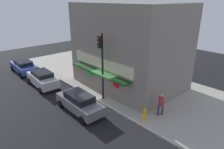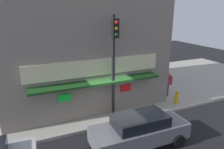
% 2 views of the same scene
% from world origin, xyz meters
% --- Properties ---
extents(ground_plane, '(50.91, 50.91, 0.00)m').
position_xyz_m(ground_plane, '(0.00, 0.00, 0.00)').
color(ground_plane, black).
extents(sidewalk, '(33.94, 10.13, 0.17)m').
position_xyz_m(sidewalk, '(0.00, 5.07, 0.09)').
color(sidewalk, '#A39E93').
rests_on(sidewalk, ground_plane).
extents(corner_building, '(10.13, 7.99, 8.06)m').
position_xyz_m(corner_building, '(-0.68, 4.75, 4.20)').
color(corner_building, gray).
rests_on(corner_building, sidewalk).
extents(traffic_light, '(0.32, 0.58, 5.81)m').
position_xyz_m(traffic_light, '(0.11, 0.50, 3.86)').
color(traffic_light, black).
rests_on(traffic_light, sidewalk).
extents(fire_hydrant, '(0.49, 0.25, 0.93)m').
position_xyz_m(fire_hydrant, '(4.76, 0.66, 0.62)').
color(fire_hydrant, gold).
rests_on(fire_hydrant, sidewalk).
extents(trash_can, '(0.53, 0.53, 0.85)m').
position_xyz_m(trash_can, '(3.40, 2.33, 0.60)').
color(trash_can, '#2D2D2D').
rests_on(trash_can, sidewalk).
extents(pedestrian, '(0.58, 0.51, 1.77)m').
position_xyz_m(pedestrian, '(5.13, 2.12, 1.15)').
color(pedestrian, navy).
rests_on(pedestrian, sidewalk).
extents(potted_plant_by_doorway, '(0.53, 0.53, 0.86)m').
position_xyz_m(potted_plant_by_doorway, '(1.91, 2.89, 0.66)').
color(potted_plant_by_doorway, brown).
rests_on(potted_plant_by_doorway, sidewalk).
extents(parked_car_silver, '(4.44, 2.18, 1.61)m').
position_xyz_m(parked_car_silver, '(-6.43, -2.02, 0.85)').
color(parked_car_silver, '#B7B7BC').
rests_on(parked_car_silver, ground_plane).
extents(parked_car_blue, '(4.62, 2.21, 1.50)m').
position_xyz_m(parked_car_blue, '(-11.98, -1.94, 0.80)').
color(parked_car_blue, navy).
rests_on(parked_car_blue, ground_plane).
extents(parked_car_grey, '(4.62, 1.99, 1.58)m').
position_xyz_m(parked_car_grey, '(0.31, -2.01, 0.82)').
color(parked_car_grey, slate).
rests_on(parked_car_grey, ground_plane).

